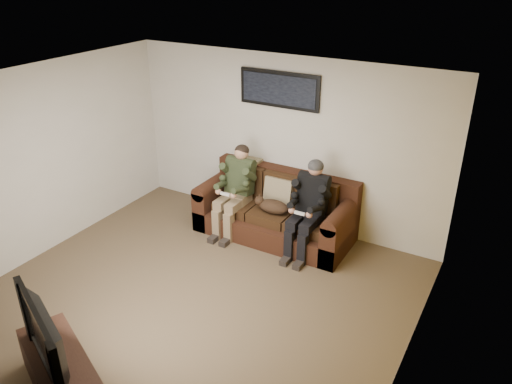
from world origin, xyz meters
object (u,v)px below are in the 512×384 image
Objects in this scene: person_left at (236,185)px; framed_poster at (279,89)px; sofa at (277,212)px; tv_stand at (65,381)px; television at (54,334)px; person_right at (309,202)px; cat at (272,206)px.

framed_poster is (0.39, 0.58, 1.36)m from person_left.
person_left reaches higher than sofa.
framed_poster is 4.57m from tv_stand.
framed_poster reaches higher than television.
framed_poster reaches higher than person_left.
sofa is 1.60× the size of tv_stand.
television is (0.00, 0.00, 0.57)m from tv_stand.
person_right is 3.73m from tv_stand.
person_right is 1.06× the size of framed_poster.
tv_stand is (-0.27, -3.78, -0.13)m from sofa.
television reaches higher than sofa.
person_left is at bearing -124.28° from framed_poster.
sofa is 1.75× the size of person_left.
tv_stand is at bearing -94.06° from sofa.
television is at bearing -94.86° from cat.
framed_poster is 4.37m from television.
sofa is at bearing -62.48° from framed_poster.
sofa is 0.74m from person_left.
television is (-0.07, -4.17, -1.31)m from framed_poster.
framed_poster is (-0.20, 0.38, 1.74)m from sofa.
sofa is at bearing 110.23° from television.
sofa reaches higher than cat.
framed_poster is at bearing 113.35° from tv_stand.
cat is (0.63, -0.02, -0.18)m from person_left.
cat is 0.53× the size of framed_poster.
person_left reaches higher than cat.
person_left is 1.52m from framed_poster.
person_right is 1.67m from framed_poster.
tv_stand is (-0.07, -4.17, -1.87)m from framed_poster.
framed_poster reaches higher than tv_stand.
person_right is (0.59, -0.19, 0.39)m from sofa.
person_right is at bearing 2.26° from cat.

